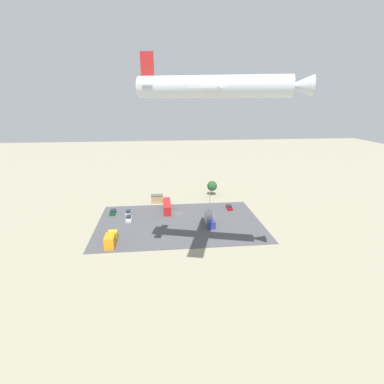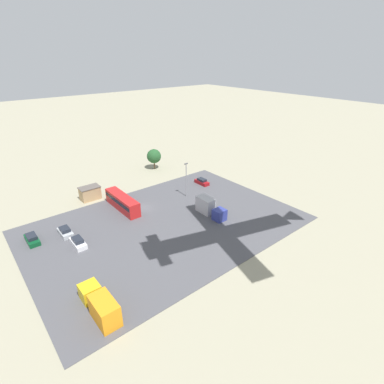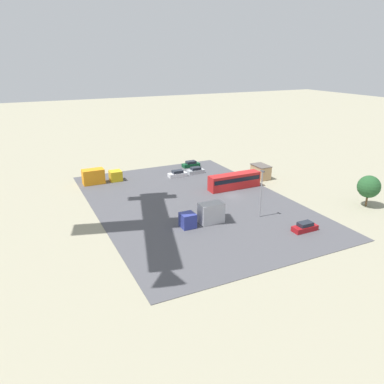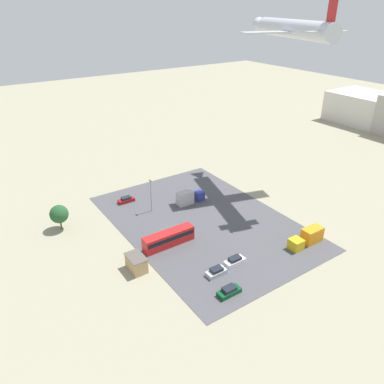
{
  "view_description": "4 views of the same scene",
  "coord_description": "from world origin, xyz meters",
  "px_view_note": "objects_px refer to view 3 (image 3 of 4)",
  "views": [
    {
      "loc": [
        5.89,
        99.28,
        38.27
      ],
      "look_at": [
        -2.46,
        23.8,
        14.98
      ],
      "focal_mm": 28.0,
      "sensor_mm": 36.0,
      "label": 1
    },
    {
      "loc": [
        29.22,
        52.77,
        31.99
      ],
      "look_at": [
        -5.63,
        10.34,
        6.15
      ],
      "focal_mm": 28.0,
      "sensor_mm": 36.0,
      "label": 2
    },
    {
      "loc": [
        -60.42,
        38.41,
        26.55
      ],
      "look_at": [
        -0.31,
        9.29,
        2.4
      ],
      "focal_mm": 35.0,
      "sensor_mm": 36.0,
      "label": 3
    },
    {
      "loc": [
        61.39,
        -35.79,
        46.66
      ],
      "look_at": [
        -2.89,
        7.82,
        7.03
      ],
      "focal_mm": 35.0,
      "sensor_mm": 36.0,
      "label": 4
    }
  ],
  "objects_px": {
    "parked_car_2": "(191,164)",
    "parked_truck_0": "(205,215)",
    "parked_car_3": "(196,171)",
    "parked_truck_1": "(100,176)",
    "shed_building": "(261,172)",
    "parked_car_0": "(305,227)",
    "parked_car_1": "(178,174)",
    "bus": "(234,180)"
  },
  "relations": [
    {
      "from": "shed_building",
      "to": "parked_car_1",
      "type": "distance_m",
      "value": 19.36
    },
    {
      "from": "shed_building",
      "to": "parked_truck_0",
      "type": "relative_size",
      "value": 0.62
    },
    {
      "from": "parked_car_0",
      "to": "parked_truck_0",
      "type": "distance_m",
      "value": 16.38
    },
    {
      "from": "shed_building",
      "to": "parked_car_1",
      "type": "xyz_separation_m",
      "value": [
        9.31,
        16.95,
        -0.87
      ]
    },
    {
      "from": "shed_building",
      "to": "parked_car_0",
      "type": "distance_m",
      "value": 28.24
    },
    {
      "from": "parked_car_2",
      "to": "parked_truck_1",
      "type": "distance_m",
      "value": 24.05
    },
    {
      "from": "shed_building",
      "to": "parked_car_2",
      "type": "relative_size",
      "value": 1.06
    },
    {
      "from": "bus",
      "to": "parked_car_1",
      "type": "bearing_deg",
      "value": 30.27
    },
    {
      "from": "parked_car_1",
      "to": "parked_car_2",
      "type": "distance_m",
      "value": 8.91
    },
    {
      "from": "parked_car_2",
      "to": "bus",
      "type": "bearing_deg",
      "value": 3.26
    },
    {
      "from": "parked_car_1",
      "to": "parked_car_2",
      "type": "relative_size",
      "value": 0.99
    },
    {
      "from": "bus",
      "to": "parked_truck_1",
      "type": "bearing_deg",
      "value": 56.94
    },
    {
      "from": "bus",
      "to": "parked_car_2",
      "type": "relative_size",
      "value": 2.61
    },
    {
      "from": "parked_car_0",
      "to": "parked_car_1",
      "type": "height_order",
      "value": "parked_car_1"
    },
    {
      "from": "parked_car_2",
      "to": "parked_car_0",
      "type": "bearing_deg",
      "value": 0.45
    },
    {
      "from": "parked_car_3",
      "to": "parked_truck_0",
      "type": "height_order",
      "value": "parked_truck_0"
    },
    {
      "from": "parked_car_1",
      "to": "parked_truck_1",
      "type": "relative_size",
      "value": 0.51
    },
    {
      "from": "shed_building",
      "to": "parked_car_0",
      "type": "xyz_separation_m",
      "value": [
        -26.33,
        10.18,
        -0.88
      ]
    },
    {
      "from": "parked_car_3",
      "to": "parked_truck_0",
      "type": "relative_size",
      "value": 0.54
    },
    {
      "from": "parked_car_0",
      "to": "parked_car_1",
      "type": "relative_size",
      "value": 0.97
    },
    {
      "from": "parked_car_2",
      "to": "parked_car_1",
      "type": "bearing_deg",
      "value": -46.33
    },
    {
      "from": "shed_building",
      "to": "parked_car_0",
      "type": "relative_size",
      "value": 1.1
    },
    {
      "from": "bus",
      "to": "parked_car_1",
      "type": "height_order",
      "value": "bus"
    },
    {
      "from": "parked_truck_0",
      "to": "parked_truck_1",
      "type": "relative_size",
      "value": 0.88
    },
    {
      "from": "parked_car_3",
      "to": "parked_truck_0",
      "type": "distance_m",
      "value": 29.15
    },
    {
      "from": "parked_truck_1",
      "to": "parked_truck_0",
      "type": "bearing_deg",
      "value": 20.28
    },
    {
      "from": "parked_car_0",
      "to": "parked_truck_1",
      "type": "relative_size",
      "value": 0.5
    },
    {
      "from": "parked_car_0",
      "to": "parked_car_2",
      "type": "height_order",
      "value": "parked_car_2"
    },
    {
      "from": "parked_car_3",
      "to": "parked_truck_1",
      "type": "distance_m",
      "value": 22.66
    },
    {
      "from": "shed_building",
      "to": "parked_car_1",
      "type": "relative_size",
      "value": 1.07
    },
    {
      "from": "parked_car_1",
      "to": "parked_truck_0",
      "type": "distance_m",
      "value": 26.96
    },
    {
      "from": "bus",
      "to": "parked_car_0",
      "type": "distance_m",
      "value": 22.78
    },
    {
      "from": "bus",
      "to": "parked_car_3",
      "type": "distance_m",
      "value": 13.77
    },
    {
      "from": "parked_car_0",
      "to": "parked_car_1",
      "type": "distance_m",
      "value": 36.28
    },
    {
      "from": "parked_car_2",
      "to": "parked_truck_0",
      "type": "height_order",
      "value": "parked_truck_0"
    },
    {
      "from": "bus",
      "to": "parked_car_0",
      "type": "relative_size",
      "value": 2.72
    },
    {
      "from": "shed_building",
      "to": "parked_car_1",
      "type": "height_order",
      "value": "shed_building"
    },
    {
      "from": "parked_truck_0",
      "to": "parked_car_3",
      "type": "bearing_deg",
      "value": -23.42
    },
    {
      "from": "parked_car_0",
      "to": "parked_car_3",
      "type": "relative_size",
      "value": 1.04
    },
    {
      "from": "shed_building",
      "to": "parked_car_0",
      "type": "bearing_deg",
      "value": 158.87
    },
    {
      "from": "parked_car_1",
      "to": "parked_car_2",
      "type": "xyz_separation_m",
      "value": [
        6.15,
        -6.44,
        -0.0
      ]
    },
    {
      "from": "parked_truck_1",
      "to": "shed_building",
      "type": "bearing_deg",
      "value": 69.8
    }
  ]
}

